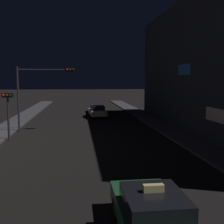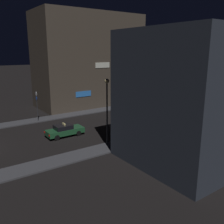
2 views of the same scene
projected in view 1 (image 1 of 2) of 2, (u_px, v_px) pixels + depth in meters
The scene contains 6 objects.
sidewalk_left at pixel (10, 126), 27.03m from camera, with size 2.37×64.33×0.14m, color #424247.
sidewalk_right at pixel (157, 123), 28.77m from camera, with size 2.37×64.33×0.14m, color #424247.
taxi at pixel (152, 215), 7.61m from camera, with size 1.84×4.46×1.62m.
far_car at pixel (97, 111), 33.75m from camera, with size 2.06×4.55×1.42m.
traffic_light_overhead at pixel (40, 85), 24.04m from camera, with size 4.94×0.42×5.60m.
traffic_light_left_kerb at pixel (8, 106), 20.40m from camera, with size 0.80×0.42×3.60m.
Camera 1 is at (-0.72, 2.46, 4.38)m, focal length 44.70 mm.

